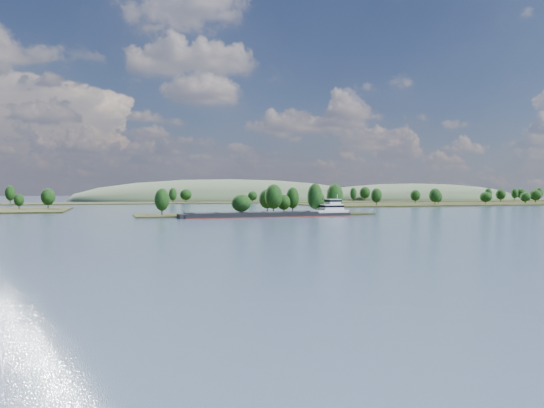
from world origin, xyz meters
name	(u,v)px	position (x,y,z in m)	size (l,w,h in m)	color
ground	(303,223)	(0.00, 120.00, 0.00)	(1800.00, 1800.00, 0.00)	#3E526B
tree_island	(273,206)	(8.35, 178.99, 3.93)	(100.00, 32.16, 14.23)	black
right_bank	(502,203)	(231.80, 299.46, 0.86)	(320.00, 90.00, 14.17)	black
back_shoreline	(195,202)	(9.09, 399.86, 0.71)	(900.00, 60.00, 14.77)	black
hill_east	(413,200)	(260.00, 470.00, 0.00)	(260.00, 140.00, 36.00)	#43573B
hill_west	(229,200)	(60.00, 500.00, 0.00)	(320.00, 160.00, 44.00)	#43573B
cargo_barge	(279,214)	(5.65, 162.40, 1.21)	(71.08, 12.76, 9.56)	black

